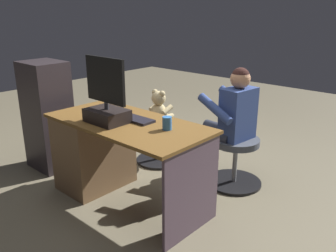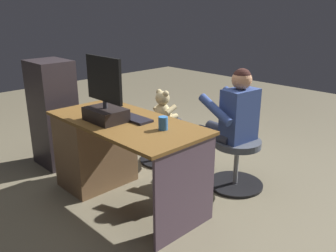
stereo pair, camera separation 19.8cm
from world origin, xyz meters
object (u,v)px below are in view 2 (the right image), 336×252
at_px(tv_remote, 102,109).
at_px(teddy_bear, 163,107).
at_px(person, 230,118).
at_px(cup, 163,123).
at_px(monitor, 105,103).
at_px(visitor_chair, 236,159).
at_px(desk, 102,147).
at_px(office_chair_teddy, 163,137).
at_px(computer_mouse, 112,109).
at_px(keyboard, 131,117).

distance_m(tv_remote, teddy_bear, 0.77).
bearing_deg(person, tv_remote, 46.64).
bearing_deg(cup, person, -91.35).
bearing_deg(monitor, tv_remote, -28.55).
bearing_deg(teddy_bear, tv_remote, 90.31).
relative_size(monitor, tv_remote, 3.47).
xyz_separation_m(visitor_chair, person, (0.10, 0.01, 0.38)).
xyz_separation_m(desk, cup, (-0.75, -0.07, 0.39)).
relative_size(desk, person, 1.26).
distance_m(desk, monitor, 0.57).
distance_m(monitor, cup, 0.53).
xyz_separation_m(cup, office_chair_teddy, (0.78, -0.73, -0.51)).
xyz_separation_m(monitor, computer_mouse, (0.19, -0.20, -0.13)).
relative_size(cup, person, 0.09).
relative_size(desk, cup, 13.89).
bearing_deg(teddy_bear, monitor, 107.74).
xyz_separation_m(cup, person, (-0.02, -0.82, -0.13)).
bearing_deg(computer_mouse, person, -131.15).
relative_size(computer_mouse, visitor_chair, 0.18).
xyz_separation_m(cup, teddy_bear, (0.78, -0.74, -0.17)).
height_order(tv_remote, office_chair_teddy, tv_remote).
relative_size(monitor, cup, 5.12).
bearing_deg(visitor_chair, tv_remote, 43.70).
bearing_deg(office_chair_teddy, person, -173.67).
xyz_separation_m(desk, tv_remote, (0.03, -0.04, 0.35)).
relative_size(monitor, office_chair_teddy, 1.05).
relative_size(computer_mouse, teddy_bear, 0.28).
height_order(computer_mouse, cup, cup).
distance_m(cup, teddy_bear, 1.09).
bearing_deg(teddy_bear, computer_mouse, 97.90).
relative_size(desk, tv_remote, 9.41).
xyz_separation_m(tv_remote, person, (-0.79, -0.84, -0.09)).
xyz_separation_m(computer_mouse, person, (-0.70, -0.80, -0.10)).
height_order(office_chair_teddy, person, person).
relative_size(keyboard, tv_remote, 2.80).
height_order(desk, computer_mouse, computer_mouse).
height_order(keyboard, office_chair_teddy, keyboard).
height_order(monitor, computer_mouse, monitor).
bearing_deg(visitor_chair, monitor, 59.28).
bearing_deg(teddy_bear, cup, 136.48).
height_order(keyboard, person, person).
xyz_separation_m(keyboard, person, (-0.41, -0.82, -0.09)).
relative_size(desk, monitor, 2.71).
xyz_separation_m(desk, monitor, (-0.26, 0.11, 0.49)).
xyz_separation_m(monitor, office_chair_teddy, (0.30, -0.91, -0.61)).
bearing_deg(cup, computer_mouse, -1.49).
distance_m(computer_mouse, person, 1.06).
height_order(monitor, teddy_bear, monitor).
height_order(monitor, tv_remote, monitor).
relative_size(teddy_bear, person, 0.30).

